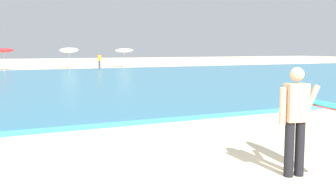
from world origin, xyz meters
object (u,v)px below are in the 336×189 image
at_px(surfer_with_board, 309,112).
at_px(beach_umbrella_4, 124,50).
at_px(beach_umbrella_3, 69,50).
at_px(beach_umbrella_2, 3,50).
at_px(beachgoer_near_row_right, 99,60).

height_order(surfer_with_board, beach_umbrella_4, beach_umbrella_4).
bearing_deg(beach_umbrella_3, surfer_with_board, -96.59).
height_order(surfer_with_board, beach_umbrella_3, beach_umbrella_3).
bearing_deg(surfer_with_board, beach_umbrella_2, 93.07).
bearing_deg(beach_umbrella_3, beachgoer_near_row_right, -32.36).
xyz_separation_m(beach_umbrella_2, beachgoer_near_row_right, (8.68, -1.49, -1.01)).
distance_m(surfer_with_board, beach_umbrella_3, 36.21).
relative_size(beach_umbrella_2, beach_umbrella_3, 0.97).
bearing_deg(beachgoer_near_row_right, beach_umbrella_2, 170.26).
height_order(surfer_with_board, beachgoer_near_row_right, surfer_with_board).
relative_size(beach_umbrella_3, beach_umbrella_4, 1.05).
xyz_separation_m(surfer_with_board, beach_umbrella_3, (4.16, 35.96, 0.82)).
distance_m(beach_umbrella_4, beachgoer_near_row_right, 3.92).
bearing_deg(beach_umbrella_2, surfer_with_board, -86.93).
relative_size(beach_umbrella_2, beach_umbrella_4, 1.01).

